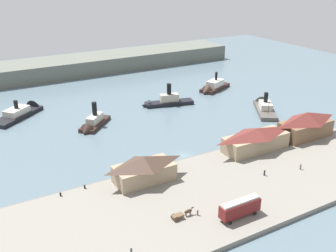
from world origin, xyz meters
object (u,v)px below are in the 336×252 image
object	(u,v)px
horse_cart	(182,214)
mooring_post_west	(61,194)
pedestrian_near_cart	(301,167)
ferry_shed_east_terminal	(144,169)
ferry_shed_west_terminal	(256,139)
ferry_shed_central_terminal	(306,124)
pedestrian_standing_center	(264,173)
ferry_near_quay	(264,106)
pedestrian_walking_east	(131,251)
street_tram	(240,207)
ferry_approaching_west	(23,112)
mooring_post_center_west	(85,187)
ferry_approaching_east	(164,102)
ferry_departing_north	(93,124)
ferry_moored_west	(213,88)
pedestrian_walking_west	(198,212)

from	to	relation	value
horse_cart	mooring_post_west	bearing A→B (deg)	133.69
pedestrian_near_cart	horse_cart	bearing A→B (deg)	-176.06
ferry_shed_east_terminal	ferry_shed_west_terminal	distance (m)	37.56
ferry_shed_central_terminal	pedestrian_standing_center	xyz separation A→B (m)	(-29.06, -12.82, -3.48)
mooring_post_west	ferry_near_quay	size ratio (longest dim) A/B	0.04
ferry_shed_east_terminal	pedestrian_standing_center	world-z (taller)	ferry_shed_east_terminal
pedestrian_walking_east	horse_cart	bearing A→B (deg)	19.79
street_tram	mooring_post_west	xyz separation A→B (m)	(-32.40, 28.25, -2.08)
pedestrian_walking_east	ferry_near_quay	xyz separation A→B (m)	(81.36, 51.71, -0.71)
ferry_approaching_west	ferry_near_quay	bearing A→B (deg)	-26.08
mooring_post_center_west	ferry_approaching_east	distance (m)	68.50
mooring_post_center_west	ferry_departing_north	world-z (taller)	ferry_departing_north
ferry_shed_west_terminal	ferry_departing_north	size ratio (longest dim) A/B	1.36
ferry_near_quay	horse_cart	bearing A→B (deg)	-145.13
pedestrian_walking_east	ferry_moored_west	world-z (taller)	ferry_moored_west
pedestrian_standing_center	mooring_post_west	xyz separation A→B (m)	(-50.11, 16.97, -0.35)
horse_cart	ferry_moored_west	xyz separation A→B (m)	(63.41, 76.67, -0.64)
pedestrian_near_cart	ferry_approaching_west	size ratio (longest dim) A/B	0.08
ferry_shed_central_terminal	pedestrian_standing_center	size ratio (longest dim) A/B	10.15
pedestrian_near_cart	ferry_shed_west_terminal	bearing A→B (deg)	99.02
ferry_shed_east_terminal	ferry_moored_west	size ratio (longest dim) A/B	0.81
pedestrian_standing_center	ferry_near_quay	bearing A→B (deg)	47.68
ferry_approaching_west	pedestrian_walking_east	bearing A→B (deg)	-88.33
ferry_shed_east_terminal	mooring_post_center_west	xyz separation A→B (m)	(-14.76, 4.02, -3.08)
ferry_near_quay	pedestrian_standing_center	bearing A→B (deg)	-132.32
pedestrian_walking_west	pedestrian_standing_center	bearing A→B (deg)	13.49
ferry_approaching_west	pedestrian_standing_center	bearing A→B (deg)	-60.56
pedestrian_near_cart	ferry_shed_east_terminal	bearing A→B (deg)	158.46
ferry_shed_central_terminal	pedestrian_walking_east	distance (m)	76.56
pedestrian_near_cart	mooring_post_west	world-z (taller)	pedestrian_near_cart
ferry_shed_west_terminal	pedestrian_walking_east	bearing A→B (deg)	-155.50
ferry_shed_east_terminal	ferry_approaching_west	distance (m)	71.22
mooring_post_west	ferry_approaching_east	size ratio (longest dim) A/B	0.04
ferry_approaching_west	ferry_approaching_east	world-z (taller)	ferry_approaching_east
street_tram	pedestrian_walking_east	bearing A→B (deg)	178.18
ferry_shed_central_terminal	pedestrian_standing_center	distance (m)	31.95
ferry_shed_west_terminal	horse_cart	world-z (taller)	ferry_shed_west_terminal
ferry_shed_west_terminal	horse_cart	bearing A→B (deg)	-153.74
horse_cart	pedestrian_walking_west	distance (m)	3.69
pedestrian_near_cart	ferry_near_quay	xyz separation A→B (m)	(26.62, 43.63, -0.73)
ferry_approaching_east	street_tram	bearing A→B (deg)	-106.91
pedestrian_standing_center	mooring_post_center_west	xyz separation A→B (m)	(-43.86, 17.46, -0.35)
ferry_approaching_west	pedestrian_walking_west	bearing A→B (deg)	-76.62
pedestrian_near_cart	pedestrian_walking_west	bearing A→B (deg)	-174.14
pedestrian_near_cart	pedestrian_walking_west	world-z (taller)	pedestrian_near_cart
ferry_approaching_west	mooring_post_center_west	bearing A→B (deg)	-87.67
ferry_shed_east_terminal	pedestrian_near_cart	world-z (taller)	ferry_shed_east_terminal
pedestrian_walking_west	ferry_approaching_west	bearing A→B (deg)	103.38
mooring_post_center_west	ferry_approaching_east	size ratio (longest dim) A/B	0.04
horse_cart	mooring_post_west	world-z (taller)	horse_cart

